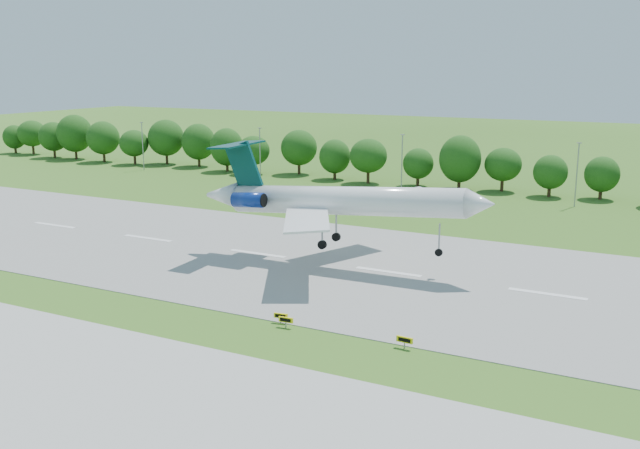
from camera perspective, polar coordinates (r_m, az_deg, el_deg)
The scene contains 11 objects.
ground at distance 71.63m, azimuth -2.07°, elevation -8.91°, with size 600.00×600.00×0.00m, color #2F5516.
runway at distance 93.03m, azimuth 5.49°, elevation -3.81°, with size 400.00×45.00×0.08m, color gray.
taxiway at distance 58.01m, azimuth -11.09°, elevation -14.54°, with size 400.00×23.00×0.08m, color #ADADA8.
tree_line at distance 154.86m, azimuth 14.85°, elevation 4.77°, with size 288.40×8.40×10.40m.
light_poles at distance 145.76m, azimuth 13.03°, elevation 4.46°, with size 175.90×0.25×12.19m.
airliner at distance 94.18m, azimuth 0.82°, elevation 2.03°, with size 41.03×29.83×13.46m.
taxi_sign_left at distance 73.55m, azimuth -2.75°, elevation -7.64°, with size 1.60×0.31×1.12m.
taxi_sign_centre at distance 74.81m, azimuth -3.15°, elevation -7.32°, with size 1.53×0.38×1.07m.
taxi_sign_right at distance 68.77m, azimuth 6.79°, elevation -9.16°, with size 1.67×0.32×1.17m.
service_vehicle_a at distance 151.06m, azimuth 7.95°, elevation 2.74°, with size 1.31×3.76×1.24m, color silver.
service_vehicle_b at distance 143.12m, azimuth 8.77°, elevation 2.15°, with size 1.36×3.37×1.15m, color beige.
Camera 1 is at (32.75, -58.01, 26.33)m, focal length 40.00 mm.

